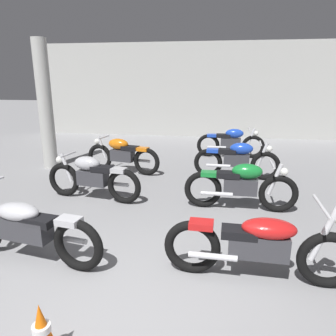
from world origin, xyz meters
TOP-DOWN VIEW (x-y plane):
  - ground_plane at (0.00, 0.00)m, footprint 60.00×60.00m
  - back_wall at (0.00, 10.39)m, footprint 12.81×0.24m
  - support_pillar at (-3.37, 5.11)m, footprint 0.36×0.36m
  - motorcycle_left_row_0 at (-1.41, 0.90)m, footprint 2.16×0.68m
  - motorcycle_left_row_1 at (-1.38, 3.06)m, footprint 1.96×0.53m
  - motorcycle_left_row_2 at (-1.35, 4.92)m, footprint 1.95×0.61m
  - motorcycle_right_row_0 at (1.46, 0.91)m, footprint 2.17×0.68m
  - motorcycle_right_row_1 at (1.38, 2.98)m, footprint 1.97×0.48m
  - motorcycle_right_row_2 at (1.41, 4.87)m, footprint 1.97×0.48m
  - motorcycle_right_row_3 at (1.34, 6.96)m, footprint 1.97×0.48m
  - traffic_cone at (-0.40, -0.50)m, footprint 0.32×0.32m

SIDE VIEW (x-z plane):
  - ground_plane at x=0.00m, z-range 0.00..0.00m
  - traffic_cone at x=-0.40m, z-range -0.01..0.53m
  - motorcycle_left_row_0 at x=-1.41m, z-range -0.04..0.94m
  - motorcycle_right_row_0 at x=1.46m, z-range -0.04..0.94m
  - motorcycle_left_row_1 at x=-1.38m, z-range 0.02..0.90m
  - motorcycle_left_row_2 at x=-1.35m, z-range 0.02..0.90m
  - motorcycle_right_row_1 at x=1.38m, z-range 0.02..0.90m
  - motorcycle_right_row_2 at x=1.41m, z-range 0.02..0.90m
  - motorcycle_right_row_3 at x=1.34m, z-range 0.02..0.90m
  - support_pillar at x=-3.37m, z-range 0.00..3.20m
  - back_wall at x=0.00m, z-range 0.00..3.60m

